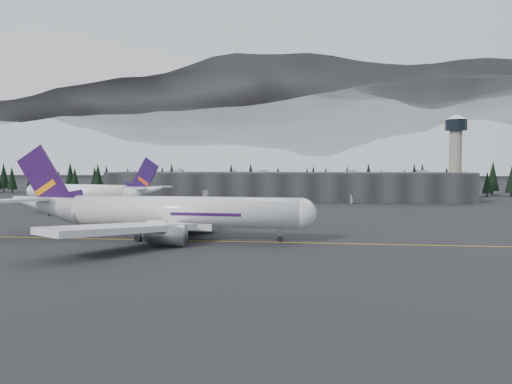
# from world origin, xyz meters

# --- Properties ---
(ground) EXTENTS (1400.00, 1400.00, 0.00)m
(ground) POSITION_xyz_m (0.00, 0.00, 0.00)
(ground) COLOR black
(ground) RESTS_ON ground
(taxiline) EXTENTS (400.00, 0.40, 0.02)m
(taxiline) POSITION_xyz_m (0.00, -2.00, 0.01)
(taxiline) COLOR gold
(taxiline) RESTS_ON ground
(terminal) EXTENTS (160.00, 30.00, 12.60)m
(terminal) POSITION_xyz_m (0.00, 125.00, 6.30)
(terminal) COLOR black
(terminal) RESTS_ON ground
(control_tower) EXTENTS (10.00, 10.00, 37.70)m
(control_tower) POSITION_xyz_m (75.00, 128.00, 23.41)
(control_tower) COLOR gray
(control_tower) RESTS_ON ground
(treeline) EXTENTS (360.00, 20.00, 15.00)m
(treeline) POSITION_xyz_m (0.00, 162.00, 7.50)
(treeline) COLOR black
(treeline) RESTS_ON ground
(mountain_ridge) EXTENTS (4400.00, 900.00, 420.00)m
(mountain_ridge) POSITION_xyz_m (0.00, 1000.00, 0.00)
(mountain_ridge) COLOR white
(mountain_ridge) RESTS_ON ground
(jet_main) EXTENTS (68.38, 63.01, 20.09)m
(jet_main) POSITION_xyz_m (-18.53, 0.46, 5.67)
(jet_main) COLOR silver
(jet_main) RESTS_ON ground
(jet_parked) EXTENTS (62.12, 56.50, 18.64)m
(jet_parked) POSITION_xyz_m (-70.99, 78.21, 5.26)
(jet_parked) COLOR white
(jet_parked) RESTS_ON ground
(gse_vehicle_a) EXTENTS (2.63, 5.62, 1.56)m
(gse_vehicle_a) POSITION_xyz_m (-30.06, 95.12, 0.78)
(gse_vehicle_a) COLOR silver
(gse_vehicle_a) RESTS_ON ground
(gse_vehicle_b) EXTENTS (3.82, 1.75, 1.27)m
(gse_vehicle_b) POSITION_xyz_m (28.53, 104.43, 0.63)
(gse_vehicle_b) COLOR silver
(gse_vehicle_b) RESTS_ON ground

